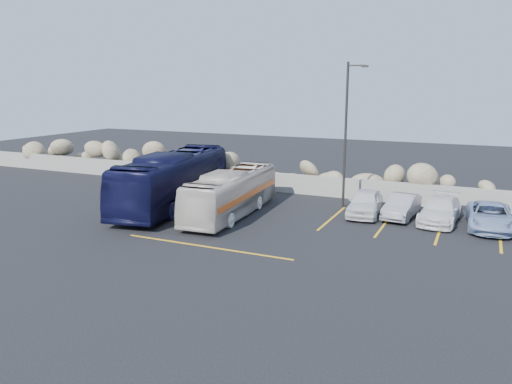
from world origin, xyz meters
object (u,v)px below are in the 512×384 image
at_px(car_c, 440,210).
at_px(vintage_bus, 232,193).
at_px(tour_coach, 174,179).
at_px(lamppost, 347,131).
at_px(car_d, 490,216).
at_px(car_b, 402,206).
at_px(car_a, 365,203).

bearing_deg(car_c, vintage_bus, -158.93).
bearing_deg(vintage_bus, tour_coach, 169.51).
xyz_separation_m(vintage_bus, tour_coach, (-3.94, 0.47, 0.34)).
xyz_separation_m(lamppost, car_c, (5.20, -0.97, -3.68)).
distance_m(lamppost, vintage_bus, 7.16).
xyz_separation_m(vintage_bus, car_c, (10.21, 3.10, -0.58)).
height_order(vintage_bus, car_d, vintage_bus).
bearing_deg(car_d, vintage_bus, -171.14).
height_order(vintage_bus, car_b, vintage_bus).
xyz_separation_m(car_a, car_d, (6.03, -0.08, -0.06)).
bearing_deg(tour_coach, lamppost, 12.71).
relative_size(lamppost, vintage_bus, 0.93).
height_order(lamppost, car_a, lamppost).
bearing_deg(tour_coach, car_d, -0.99).
height_order(vintage_bus, tour_coach, tour_coach).
bearing_deg(car_a, car_c, -1.05).
relative_size(vintage_bus, car_d, 1.95).
xyz_separation_m(lamppost, vintage_bus, (-5.02, -4.07, -3.10)).
height_order(tour_coach, car_a, tour_coach).
distance_m(lamppost, car_c, 6.44).
distance_m(vintage_bus, car_b, 8.92).
distance_m(car_a, car_b, 1.86).
distance_m(tour_coach, car_a, 10.73).
bearing_deg(vintage_bus, car_b, 17.39).
distance_m(vintage_bus, car_a, 7.11).
distance_m(car_a, car_d, 6.03).
bearing_deg(tour_coach, vintage_bus, -15.96).
distance_m(vintage_bus, car_d, 12.83).
bearing_deg(car_c, car_d, -2.31).
relative_size(car_b, car_d, 0.83).
bearing_deg(lamppost, vintage_bus, -140.97).
bearing_deg(car_d, car_c, 169.56).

